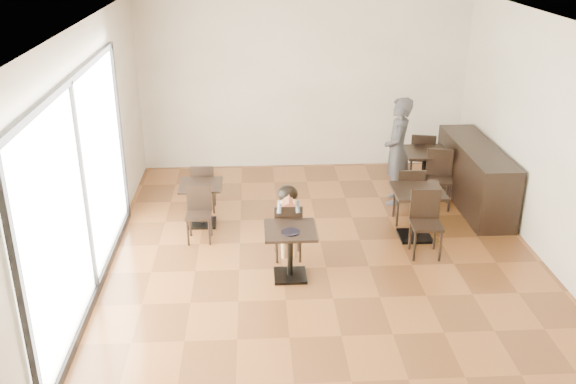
{
  "coord_description": "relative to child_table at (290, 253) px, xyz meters",
  "views": [
    {
      "loc": [
        -0.94,
        -7.55,
        4.29
      ],
      "look_at": [
        -0.5,
        0.28,
        1.0
      ],
      "focal_mm": 40.0,
      "sensor_mm": 36.0,
      "label": 1
    }
  ],
  "objects": [
    {
      "name": "storefront_window",
      "position": [
        -2.47,
        -0.28,
        1.05
      ],
      "size": [
        0.04,
        4.5,
        2.6
      ],
      "primitive_type": "cube",
      "color": "white",
      "rests_on": "floor"
    },
    {
      "name": "pizza_slice",
      "position": [
        0.0,
        0.36,
        0.57
      ],
      "size": [
        0.25,
        0.19,
        0.06
      ],
      "primitive_type": null,
      "color": "tan",
      "rests_on": "child"
    },
    {
      "name": "chair_mid_a",
      "position": [
        1.91,
        1.6,
        0.11
      ],
      "size": [
        0.43,
        0.43,
        0.92
      ],
      "primitive_type": null,
      "rotation": [
        0.0,
        0.0,
        3.09
      ],
      "color": "black",
      "rests_on": "floor"
    },
    {
      "name": "plate",
      "position": [
        0.0,
        -0.1,
        0.36
      ],
      "size": [
        0.24,
        0.24,
        0.01
      ],
      "primitive_type": "cylinder",
      "color": "black",
      "rests_on": "child_table"
    },
    {
      "name": "chair_back_a",
      "position": [
        2.53,
        3.23,
        0.12
      ],
      "size": [
        0.5,
        0.5,
        0.93
      ],
      "primitive_type": null,
      "rotation": [
        0.0,
        0.0,
        2.92
      ],
      "color": "black",
      "rests_on": "floor"
    },
    {
      "name": "chair_mid_b",
      "position": [
        1.91,
        0.5,
        0.11
      ],
      "size": [
        0.43,
        0.43,
        0.92
      ],
      "primitive_type": null,
      "rotation": [
        0.0,
        0.0,
        -0.05
      ],
      "color": "black",
      "rests_on": "floor"
    },
    {
      "name": "cafe_table_mid",
      "position": [
        1.91,
        1.05,
        0.03
      ],
      "size": [
        0.76,
        0.76,
        0.76
      ],
      "primitive_type": null,
      "rotation": [
        0.0,
        0.0,
        -0.05
      ],
      "color": "black",
      "rests_on": "floor"
    },
    {
      "name": "cafe_table_left",
      "position": [
        -1.25,
        1.68,
        -0.02
      ],
      "size": [
        0.64,
        0.64,
        0.67
      ],
      "primitive_type": null,
      "rotation": [
        0.0,
        0.0,
        -0.02
      ],
      "color": "black",
      "rests_on": "floor"
    },
    {
      "name": "chair_back_b",
      "position": [
        2.53,
        2.13,
        0.12
      ],
      "size": [
        0.5,
        0.5,
        0.93
      ],
      "primitive_type": null,
      "rotation": [
        0.0,
        0.0,
        -0.22
      ],
      "color": "black",
      "rests_on": "floor"
    },
    {
      "name": "wall_front",
      "position": [
        0.5,
        -3.78,
        1.25
      ],
      "size": [
        6.0,
        0.01,
        3.2
      ],
      "primitive_type": "cube",
      "color": "white",
      "rests_on": "floor"
    },
    {
      "name": "wall_right",
      "position": [
        3.5,
        0.22,
        1.25
      ],
      "size": [
        0.01,
        8.0,
        3.2
      ],
      "primitive_type": "cube",
      "color": "white",
      "rests_on": "floor"
    },
    {
      "name": "floor",
      "position": [
        0.5,
        0.22,
        -0.35
      ],
      "size": [
        6.0,
        8.0,
        0.01
      ],
      "primitive_type": "cube",
      "color": "brown",
      "rests_on": "ground"
    },
    {
      "name": "child",
      "position": [
        0.0,
        0.55,
        0.18
      ],
      "size": [
        0.38,
        0.53,
        1.06
      ],
      "primitive_type": null,
      "color": "slate",
      "rests_on": "child_chair"
    },
    {
      "name": "chair_left_b",
      "position": [
        -1.25,
        1.13,
        0.05
      ],
      "size": [
        0.37,
        0.37,
        0.8
      ],
      "primitive_type": null,
      "rotation": [
        0.0,
        0.0,
        -0.02
      ],
      "color": "black",
      "rests_on": "floor"
    },
    {
      "name": "cafe_table_back",
      "position": [
        2.43,
        2.68,
        0.04
      ],
      "size": [
        0.88,
        0.88,
        0.77
      ],
      "primitive_type": null,
      "rotation": [
        0.0,
        0.0,
        -0.22
      ],
      "color": "black",
      "rests_on": "floor"
    },
    {
      "name": "child_table",
      "position": [
        0.0,
        0.0,
        0.0
      ],
      "size": [
        0.66,
        0.66,
        0.7
      ],
      "primitive_type": null,
      "color": "black",
      "rests_on": "floor"
    },
    {
      "name": "ceiling",
      "position": [
        0.5,
        0.22,
        2.85
      ],
      "size": [
        6.0,
        8.0,
        0.01
      ],
      "primitive_type": "cube",
      "color": "silver",
      "rests_on": "floor"
    },
    {
      "name": "adult_patron",
      "position": [
        1.88,
        2.38,
        0.54
      ],
      "size": [
        0.56,
        0.72,
        1.77
      ],
      "primitive_type": "imported",
      "rotation": [
        0.0,
        0.0,
        -1.79
      ],
      "color": "#343439",
      "rests_on": "floor"
    },
    {
      "name": "child_chair",
      "position": [
        0.0,
        0.55,
        0.07
      ],
      "size": [
        0.38,
        0.38,
        0.84
      ],
      "primitive_type": null,
      "rotation": [
        0.0,
        0.0,
        3.14
      ],
      "color": "black",
      "rests_on": "floor"
    },
    {
      "name": "chair_left_a",
      "position": [
        -1.25,
        2.23,
        0.05
      ],
      "size": [
        0.37,
        0.37,
        0.8
      ],
      "primitive_type": null,
      "rotation": [
        0.0,
        0.0,
        3.12
      ],
      "color": "black",
      "rests_on": "floor"
    },
    {
      "name": "service_counter",
      "position": [
        3.15,
        2.22,
        0.15
      ],
      "size": [
        0.6,
        2.4,
        1.0
      ],
      "primitive_type": "cube",
      "color": "black",
      "rests_on": "floor"
    },
    {
      "name": "wall_left",
      "position": [
        -2.5,
        0.22,
        1.25
      ],
      "size": [
        0.01,
        8.0,
        3.2
      ],
      "primitive_type": "cube",
      "color": "white",
      "rests_on": "floor"
    },
    {
      "name": "wall_back",
      "position": [
        0.5,
        4.22,
        1.25
      ],
      "size": [
        6.0,
        0.01,
        3.2
      ],
      "primitive_type": "cube",
      "color": "white",
      "rests_on": "floor"
    }
  ]
}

